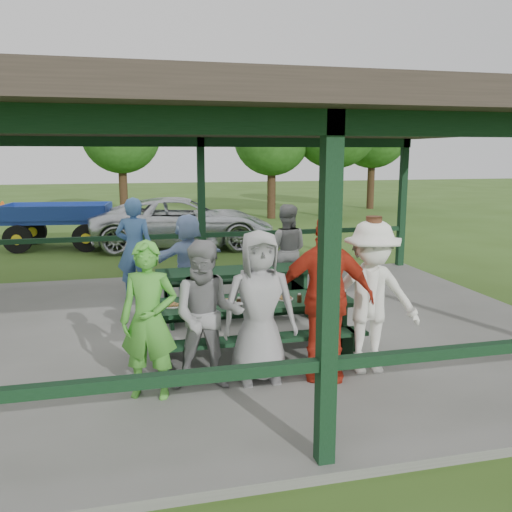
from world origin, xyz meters
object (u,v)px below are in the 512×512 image
object	(u,v)px
contestant_grey_left	(207,316)
farm_trailer	(58,225)
contestant_green	(149,320)
spectator_lblue	(188,259)
picnic_table_near	(251,321)
picnic_table_far	(235,286)
spectator_grey	(286,250)
contestant_grey_mid	(259,306)
pickup_truck	(183,222)
spectator_blue	(135,249)
contestant_red	(324,297)
contestant_white_fedora	(371,297)

from	to	relation	value
contestant_grey_left	farm_trailer	size ratio (longest dim) A/B	0.43
contestant_green	spectator_lblue	size ratio (longest dim) A/B	1.08
picnic_table_near	spectator_lblue	xyz separation A→B (m)	(-0.51, 2.76, 0.34)
contestant_grey_left	picnic_table_far	bearing A→B (deg)	81.30
spectator_lblue	spectator_grey	xyz separation A→B (m)	(1.85, 0.14, 0.06)
contestant_grey_mid	pickup_truck	xyz separation A→B (m)	(0.18, 10.12, -0.26)
spectator_grey	contestant_green	bearing A→B (deg)	74.69
spectator_blue	picnic_table_near	bearing A→B (deg)	129.25
picnic_table_far	spectator_grey	bearing A→B (deg)	38.10
pickup_truck	contestant_grey_left	bearing A→B (deg)	-179.86
picnic_table_near	farm_trailer	distance (m)	10.70
contestant_grey_mid	farm_trailer	distance (m)	11.40
picnic_table_far	pickup_truck	distance (m)	7.36
spectator_lblue	farm_trailer	bearing A→B (deg)	-90.14
contestant_red	picnic_table_near	bearing A→B (deg)	147.11
picnic_table_far	contestant_green	bearing A→B (deg)	-117.99
spectator_lblue	spectator_blue	bearing A→B (deg)	-52.56
contestant_grey_left	contestant_red	world-z (taller)	contestant_red
contestant_grey_mid	spectator_blue	distance (m)	4.27
contestant_grey_left	pickup_truck	bearing A→B (deg)	94.25
spectator_blue	contestant_white_fedora	bearing A→B (deg)	139.23
spectator_blue	contestant_grey_mid	bearing A→B (deg)	124.19
picnic_table_near	farm_trailer	world-z (taller)	farm_trailer
contestant_white_fedora	spectator_blue	bearing A→B (deg)	132.05
contestant_red	spectator_blue	xyz separation A→B (m)	(-2.11, 4.15, -0.05)
spectator_blue	contestant_green	bearing A→B (deg)	106.72
contestant_grey_left	spectator_blue	world-z (taller)	spectator_blue
picnic_table_near	picnic_table_far	xyz separation A→B (m)	(0.19, 2.00, -0.00)
picnic_table_far	contestant_red	xyz separation A→B (m)	(0.50, -2.86, 0.52)
contestant_red	spectator_grey	bearing A→B (deg)	98.60
contestant_white_fedora	spectator_lblue	distance (m)	4.03
contestant_red	pickup_truck	size ratio (longest dim) A/B	0.37
contestant_grey_mid	spectator_grey	distance (m)	3.92
contestant_grey_left	contestant_white_fedora	xyz separation A→B (m)	(2.00, 0.02, 0.08)
contestant_white_fedora	spectator_grey	distance (m)	3.74
contestant_red	pickup_truck	bearing A→B (deg)	111.71
spectator_blue	spectator_grey	size ratio (longest dim) A/B	1.09
contestant_green	spectator_blue	size ratio (longest dim) A/B	0.93
spectator_blue	spectator_grey	distance (m)	2.79
contestant_grey_left	spectator_grey	xyz separation A→B (m)	(2.04, 3.75, 0.01)
picnic_table_far	contestant_grey_left	xyz separation A→B (m)	(-0.90, -2.85, 0.39)
contestant_green	contestant_grey_left	world-z (taller)	contestant_green
picnic_table_near	spectator_lblue	size ratio (longest dim) A/B	1.67
contestant_grey_left	pickup_truck	xyz separation A→B (m)	(0.81, 10.21, -0.22)
picnic_table_near	spectator_blue	size ratio (longest dim) A/B	1.44
picnic_table_near	pickup_truck	distance (m)	9.36
picnic_table_near	contestant_white_fedora	distance (m)	1.61
contestant_green	contestant_grey_mid	distance (m)	1.29
contestant_grey_mid	contestant_white_fedora	world-z (taller)	contestant_white_fedora
spectator_grey	contestant_grey_mid	bearing A→B (deg)	88.76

